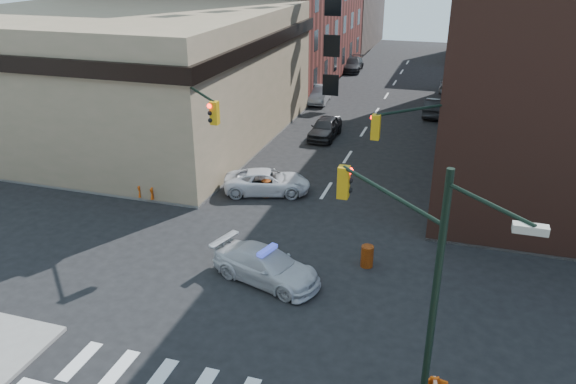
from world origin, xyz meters
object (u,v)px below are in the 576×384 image
Objects in this scene: parked_car_wfar at (320,94)px; police_car at (266,266)px; parked_car_wnear at (325,128)px; pedestrian_b at (113,166)px; barrel_road at (367,256)px; barrel_bank at (266,189)px; pedestrian_a at (178,177)px; barricade_nw_a at (148,191)px; pickup at (267,182)px; parked_car_enear at (435,107)px.

police_car is at bearing -83.82° from parked_car_wfar.
parked_car_wnear is at bearing 23.60° from police_car.
pedestrian_b reaches higher than parked_car_wfar.
parked_car_wfar is at bearing 71.39° from pedestrian_b.
parked_car_wnear reaches higher than barrel_road.
barrel_bank is (-6.78, 5.86, -0.01)m from barrel_road.
pedestrian_b is 9.54m from barrel_bank.
pedestrian_a reaches higher than pedestrian_b.
police_car is 30.28m from parked_car_wfar.
police_car reaches higher than barrel_bank.
pedestrian_b is 1.58× the size of barrel_road.
parked_car_wfar is 24.28m from barricade_nw_a.
pickup is 11.00m from parked_car_wnear.
barrel_road is (6.22, -17.35, -0.27)m from parked_car_wnear.
pedestrian_a reaches higher than pickup.
barrel_bank is (0.12, -0.52, -0.20)m from pickup.
pedestrian_b is 4.00m from barricade_nw_a.
pedestrian_b is (-12.45, 7.73, 0.22)m from police_car.
pickup is at bearing 102.59° from barrel_bank.
barrel_road is at bearing -25.95° from pedestrian_a.
parked_car_enear is 2.89× the size of pedestrian_b.
parked_car_wfar reaches higher than parked_car_enear.
parked_car_wnear is 18.44m from barrel_road.
parked_car_enear is 4.57× the size of barrel_road.
barricade_nw_a is (-5.92, -3.01, -0.13)m from pickup.
pickup is 2.51× the size of pedestrian_a.
pedestrian_b is at bearing -176.75° from barrel_bank.
parked_car_wnear is 4.17× the size of barricade_nw_a.
pedestrian_b is at bearing -128.50° from parked_car_wnear.
parked_car_enear is 21.58m from barrel_bank.
barrel_road reaches higher than barricade_nw_a.
pickup reaches higher than barrel_bank.
parked_car_wnear reaches higher than police_car.
pedestrian_a is 5.00m from barrel_bank.
barrel_road is 1.03× the size of barrel_bank.
pickup is 6.65m from barricade_nw_a.
pedestrian_a is 1.25× the size of pedestrian_b.
barrel_bank is at bearing 175.62° from pickup.
barrel_road is at bearing -41.09° from police_car.
pedestrian_b reaches higher than parked_car_enear.
parked_car_wnear is at bearing 62.87° from pedestrian_a.
pickup is 9.40m from barrel_road.
pedestrian_a is at bearing -164.64° from barrel_bank.
police_car is at bearing -81.74° from parked_car_wnear.
parked_car_enear is 24.88m from pedestrian_a.
pedestrian_b is 1.44× the size of barricade_nw_a.
parked_car_enear is 4.70× the size of barrel_bank.
pickup is at bearing 5.62° from pedestrian_b.
pedestrian_b is (-7.07, -22.06, 0.17)m from parked_car_wfar.
parked_car_wnear is 10.46m from parked_car_wfar.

